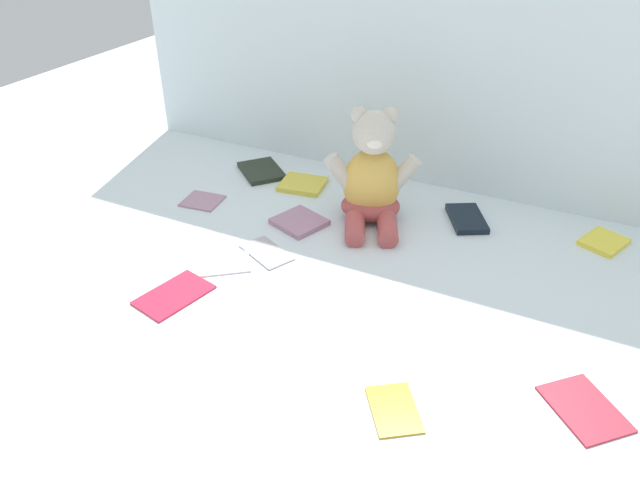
{
  "coord_description": "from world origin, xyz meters",
  "views": [
    {
      "loc": [
        0.42,
        -0.97,
        0.71
      ],
      "look_at": [
        -0.0,
        -0.1,
        0.1
      ],
      "focal_mm": 33.96,
      "sensor_mm": 36.0,
      "label": 1
    }
  ],
  "objects_px": {
    "book_case_4": "(585,408)",
    "book_case_7": "(174,294)",
    "book_case_6": "(223,263)",
    "book_case_10": "(299,222)",
    "book_case_5": "(303,184)",
    "book_case_3": "(467,219)",
    "book_case_1": "(267,252)",
    "book_case_9": "(604,242)",
    "book_case_0": "(202,200)",
    "book_case_8": "(394,409)",
    "book_case_2": "(262,171)",
    "teddy_bear": "(372,180)"
  },
  "relations": [
    {
      "from": "book_case_9",
      "to": "book_case_0",
      "type": "bearing_deg",
      "value": -143.44
    },
    {
      "from": "book_case_1",
      "to": "book_case_10",
      "type": "bearing_deg",
      "value": -156.58
    },
    {
      "from": "book_case_6",
      "to": "book_case_10",
      "type": "bearing_deg",
      "value": 126.18
    },
    {
      "from": "book_case_1",
      "to": "book_case_9",
      "type": "height_order",
      "value": "book_case_9"
    },
    {
      "from": "book_case_6",
      "to": "book_case_10",
      "type": "height_order",
      "value": "book_case_10"
    },
    {
      "from": "book_case_9",
      "to": "book_case_10",
      "type": "distance_m",
      "value": 0.67
    },
    {
      "from": "book_case_3",
      "to": "book_case_5",
      "type": "relative_size",
      "value": 1.13
    },
    {
      "from": "book_case_3",
      "to": "book_case_8",
      "type": "relative_size",
      "value": 1.22
    },
    {
      "from": "book_case_6",
      "to": "book_case_8",
      "type": "height_order",
      "value": "same"
    },
    {
      "from": "book_case_0",
      "to": "book_case_10",
      "type": "height_order",
      "value": "book_case_10"
    },
    {
      "from": "book_case_7",
      "to": "book_case_10",
      "type": "height_order",
      "value": "book_case_10"
    },
    {
      "from": "book_case_3",
      "to": "book_case_7",
      "type": "xyz_separation_m",
      "value": [
        -0.43,
        -0.53,
        -0.0
      ]
    },
    {
      "from": "book_case_4",
      "to": "book_case_7",
      "type": "xyz_separation_m",
      "value": [
        -0.74,
        -0.05,
        0.0
      ]
    },
    {
      "from": "book_case_5",
      "to": "book_case_9",
      "type": "relative_size",
      "value": 1.16
    },
    {
      "from": "book_case_5",
      "to": "book_case_9",
      "type": "distance_m",
      "value": 0.72
    },
    {
      "from": "book_case_0",
      "to": "book_case_8",
      "type": "distance_m",
      "value": 0.78
    },
    {
      "from": "teddy_bear",
      "to": "book_case_2",
      "type": "bearing_deg",
      "value": 141.46
    },
    {
      "from": "book_case_0",
      "to": "book_case_10",
      "type": "bearing_deg",
      "value": 85.24
    },
    {
      "from": "book_case_0",
      "to": "book_case_8",
      "type": "relative_size",
      "value": 0.89
    },
    {
      "from": "book_case_1",
      "to": "book_case_9",
      "type": "bearing_deg",
      "value": 144.86
    },
    {
      "from": "book_case_1",
      "to": "book_case_6",
      "type": "relative_size",
      "value": 1.04
    },
    {
      "from": "book_case_3",
      "to": "teddy_bear",
      "type": "bearing_deg",
      "value": -6.44
    },
    {
      "from": "book_case_5",
      "to": "book_case_10",
      "type": "relative_size",
      "value": 1.05
    },
    {
      "from": "book_case_1",
      "to": "book_case_10",
      "type": "relative_size",
      "value": 1.12
    },
    {
      "from": "book_case_8",
      "to": "book_case_0",
      "type": "bearing_deg",
      "value": 112.58
    },
    {
      "from": "book_case_5",
      "to": "book_case_3",
      "type": "bearing_deg",
      "value": -96.66
    },
    {
      "from": "book_case_0",
      "to": "book_case_1",
      "type": "height_order",
      "value": "book_case_0"
    },
    {
      "from": "book_case_1",
      "to": "book_case_8",
      "type": "xyz_separation_m",
      "value": [
        0.4,
        -0.29,
        0.0
      ]
    },
    {
      "from": "book_case_1",
      "to": "book_case_5",
      "type": "relative_size",
      "value": 1.06
    },
    {
      "from": "book_case_4",
      "to": "book_case_8",
      "type": "distance_m",
      "value": 0.29
    },
    {
      "from": "book_case_3",
      "to": "book_case_4",
      "type": "bearing_deg",
      "value": 93.68
    },
    {
      "from": "teddy_bear",
      "to": "book_case_1",
      "type": "xyz_separation_m",
      "value": [
        -0.14,
        -0.24,
        -0.1
      ]
    },
    {
      "from": "book_case_3",
      "to": "book_case_2",
      "type": "bearing_deg",
      "value": -29.9
    },
    {
      "from": "teddy_bear",
      "to": "book_case_10",
      "type": "xyz_separation_m",
      "value": [
        -0.14,
        -0.1,
        -0.09
      ]
    },
    {
      "from": "book_case_0",
      "to": "book_case_4",
      "type": "height_order",
      "value": "book_case_0"
    },
    {
      "from": "book_case_6",
      "to": "book_case_2",
      "type": "bearing_deg",
      "value": 163.27
    },
    {
      "from": "book_case_5",
      "to": "book_case_7",
      "type": "xyz_separation_m",
      "value": [
        -0.01,
        -0.52,
        -0.0
      ]
    },
    {
      "from": "teddy_bear",
      "to": "book_case_5",
      "type": "relative_size",
      "value": 2.41
    },
    {
      "from": "book_case_5",
      "to": "teddy_bear",
      "type": "bearing_deg",
      "value": -117.11
    },
    {
      "from": "book_case_8",
      "to": "book_case_2",
      "type": "bearing_deg",
      "value": 99.5
    },
    {
      "from": "teddy_bear",
      "to": "book_case_4",
      "type": "xyz_separation_m",
      "value": [
        0.51,
        -0.4,
        -0.09
      ]
    },
    {
      "from": "book_case_4",
      "to": "book_case_5",
      "type": "relative_size",
      "value": 1.12
    },
    {
      "from": "book_case_3",
      "to": "book_case_7",
      "type": "height_order",
      "value": "book_case_3"
    },
    {
      "from": "teddy_bear",
      "to": "book_case_8",
      "type": "distance_m",
      "value": 0.59
    },
    {
      "from": "book_case_3",
      "to": "book_case_5",
      "type": "bearing_deg",
      "value": -27.4
    },
    {
      "from": "book_case_0",
      "to": "book_case_7",
      "type": "distance_m",
      "value": 0.38
    },
    {
      "from": "teddy_bear",
      "to": "book_case_0",
      "type": "bearing_deg",
      "value": 171.69
    },
    {
      "from": "book_case_10",
      "to": "book_case_5",
      "type": "bearing_deg",
      "value": -134.36
    },
    {
      "from": "teddy_bear",
      "to": "book_case_6",
      "type": "xyz_separation_m",
      "value": [
        -0.2,
        -0.31,
        -0.1
      ]
    },
    {
      "from": "book_case_9",
      "to": "book_case_6",
      "type": "bearing_deg",
      "value": -125.87
    }
  ]
}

